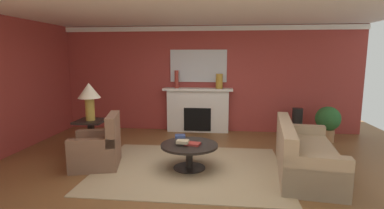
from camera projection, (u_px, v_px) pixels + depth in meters
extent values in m
plane|color=brown|center=(191.00, 170.00, 5.15)|extent=(9.61, 9.61, 0.00)
cube|color=#9E3833|center=(204.00, 79.00, 7.82)|extent=(7.99, 0.12, 2.75)
cube|color=white|center=(193.00, 7.00, 5.00)|extent=(7.99, 6.36, 0.06)
cube|color=white|center=(204.00, 28.00, 7.53)|extent=(7.99, 0.08, 0.12)
cube|color=tan|center=(189.00, 168.00, 5.23)|extent=(3.25, 2.54, 0.01)
cube|color=white|center=(198.00, 111.00, 7.76)|extent=(1.60, 0.25, 1.09)
cube|color=black|center=(198.00, 119.00, 7.77)|extent=(0.70, 0.26, 0.60)
cube|color=white|center=(198.00, 89.00, 7.64)|extent=(1.80, 0.35, 0.06)
cube|color=silver|center=(198.00, 66.00, 7.69)|extent=(1.47, 0.04, 0.83)
cube|color=tan|center=(306.00, 160.00, 5.01)|extent=(1.16, 2.20, 0.45)
cube|color=tan|center=(286.00, 135.00, 5.02)|extent=(0.46, 2.11, 0.40)
cube|color=tan|center=(316.00, 177.00, 4.08)|extent=(0.92, 0.31, 0.62)
cube|color=tan|center=(300.00, 140.00, 5.91)|extent=(0.92, 0.31, 0.62)
cube|color=brown|center=(96.00, 154.00, 5.32)|extent=(0.97, 0.97, 0.44)
cube|color=brown|center=(113.00, 128.00, 5.28)|extent=(0.34, 0.82, 0.51)
cube|color=brown|center=(99.00, 145.00, 5.63)|extent=(0.81, 0.32, 0.60)
cube|color=brown|center=(92.00, 156.00, 4.98)|extent=(0.81, 0.32, 0.60)
cylinder|color=black|center=(189.00, 145.00, 5.16)|extent=(1.00, 1.00, 0.04)
cylinder|color=black|center=(189.00, 158.00, 5.20)|extent=(0.12, 0.12, 0.41)
cylinder|color=black|center=(189.00, 168.00, 5.23)|extent=(0.56, 0.56, 0.03)
cube|color=black|center=(91.00, 121.00, 5.93)|extent=(0.56, 0.56, 0.04)
cube|color=black|center=(92.00, 138.00, 5.99)|extent=(0.10, 0.10, 0.66)
cube|color=black|center=(92.00, 153.00, 6.04)|extent=(0.45, 0.45, 0.04)
cylinder|color=#B28E38|center=(90.00, 109.00, 5.89)|extent=(0.18, 0.18, 0.45)
cone|color=beige|center=(89.00, 90.00, 5.83)|extent=(0.44, 0.44, 0.30)
cylinder|color=black|center=(297.00, 123.00, 7.22)|extent=(0.25, 0.25, 0.72)
cylinder|color=#9E3328|center=(177.00, 79.00, 7.64)|extent=(0.11, 0.11, 0.46)
cylinder|color=#B7892D|center=(219.00, 81.00, 7.52)|extent=(0.18, 0.18, 0.37)
cube|color=maroon|center=(193.00, 144.00, 5.12)|extent=(0.29, 0.24, 0.04)
cube|color=tan|center=(183.00, 142.00, 5.09)|extent=(0.22, 0.18, 0.05)
cube|color=navy|center=(180.00, 136.00, 5.26)|extent=(0.21, 0.20, 0.04)
cylinder|color=#A8754C|center=(327.00, 136.00, 6.86)|extent=(0.32, 0.32, 0.30)
sphere|color=#28602D|center=(328.00, 119.00, 6.79)|extent=(0.56, 0.56, 0.56)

